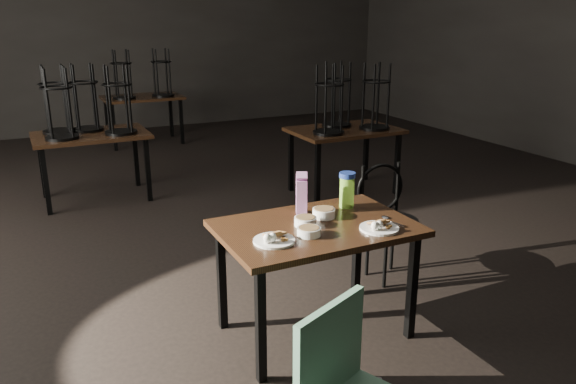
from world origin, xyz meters
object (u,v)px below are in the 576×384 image
bentwood_chair (386,212)px  juice_carton (302,194)px  main_table (316,237)px  water_bottle (347,189)px

bentwood_chair → juice_carton: bearing=-158.7°
main_table → juice_carton: size_ratio=4.28×
juice_carton → water_bottle: size_ratio=1.17×
juice_carton → bentwood_chair: bearing=17.0°
main_table → bentwood_chair: 1.04m
main_table → water_bottle: bearing=31.3°
water_bottle → juice_carton: bearing=175.8°
water_bottle → bentwood_chair: water_bottle is taller
water_bottle → main_table: bearing=-148.7°
main_table → bentwood_chair: (0.90, 0.51, -0.14)m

